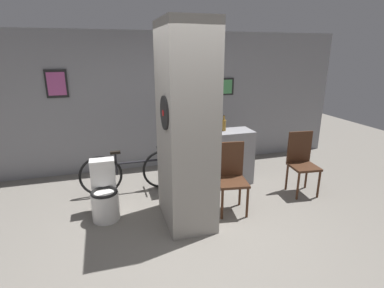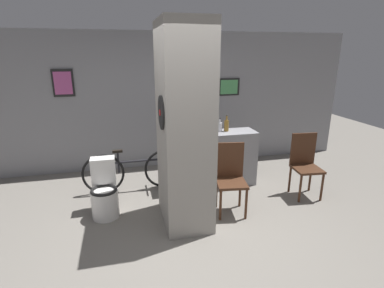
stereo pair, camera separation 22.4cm
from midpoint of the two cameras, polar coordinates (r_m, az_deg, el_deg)
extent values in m
plane|color=slate|center=(3.91, -0.01, -17.63)|extent=(14.00, 14.00, 0.00)
cube|color=gray|center=(5.87, -6.09, 7.99)|extent=(8.00, 0.06, 2.60)
cube|color=black|center=(5.79, -22.33, 10.69)|extent=(0.36, 0.02, 0.48)
cube|color=#B24C8C|center=(5.78, -22.35, 10.68)|extent=(0.30, 0.01, 0.39)
cube|color=black|center=(6.17, 8.08, 10.71)|extent=(0.44, 0.02, 0.34)
cube|color=#4C9959|center=(6.16, 8.13, 10.69)|extent=(0.36, 0.01, 0.28)
cube|color=black|center=(5.90, 0.75, 13.51)|extent=(0.28, 0.02, 0.38)
cube|color=#D86633|center=(5.88, 0.78, 13.50)|extent=(0.23, 0.01, 0.31)
cube|color=gray|center=(3.82, 0.16, 3.07)|extent=(0.60, 0.95, 2.60)
cylinder|color=black|center=(3.52, -4.07, 5.97)|extent=(0.03, 0.40, 0.40)
cylinder|color=red|center=(3.52, -4.31, 5.96)|extent=(0.01, 0.07, 0.07)
cube|color=gray|center=(5.15, 5.33, -2.87)|extent=(1.45, 0.44, 0.94)
cylinder|color=white|center=(4.40, -14.80, -10.99)|extent=(0.37, 0.37, 0.40)
torus|color=black|center=(4.30, -15.01, -8.52)|extent=(0.36, 0.36, 0.04)
cube|color=white|center=(4.45, -15.15, -4.99)|extent=(0.34, 0.20, 0.40)
cylinder|color=#422616|center=(4.20, 7.00, -11.52)|extent=(0.04, 0.04, 0.45)
cylinder|color=#422616|center=(4.28, 11.78, -11.18)|extent=(0.04, 0.04, 0.45)
cylinder|color=#422616|center=(4.51, 6.09, -9.35)|extent=(0.04, 0.04, 0.45)
cylinder|color=#422616|center=(4.58, 10.54, -9.09)|extent=(0.04, 0.04, 0.45)
cube|color=#422616|center=(4.28, 9.00, -7.38)|extent=(0.47, 0.47, 0.04)
cube|color=#422616|center=(4.35, 8.59, -3.02)|extent=(0.41, 0.09, 0.52)
cylinder|color=#422616|center=(4.95, 21.15, -7.97)|extent=(0.04, 0.04, 0.45)
cylinder|color=#422616|center=(5.13, 24.68, -7.53)|extent=(0.04, 0.04, 0.45)
cylinder|color=#422616|center=(5.23, 19.30, -6.38)|extent=(0.04, 0.04, 0.45)
cylinder|color=#422616|center=(5.40, 22.70, -6.02)|extent=(0.04, 0.04, 0.45)
cube|color=#422616|center=(5.09, 22.27, -4.46)|extent=(0.45, 0.45, 0.04)
cube|color=#422616|center=(5.15, 21.58, -0.83)|extent=(0.41, 0.07, 0.52)
torus|color=black|center=(5.04, -15.32, -5.54)|extent=(0.67, 0.04, 0.67)
torus|color=black|center=(5.09, -4.02, -4.71)|extent=(0.67, 0.04, 0.67)
cylinder|color=black|center=(4.97, -9.74, -3.29)|extent=(0.92, 0.04, 0.04)
cylinder|color=black|center=(4.97, -12.61, -3.49)|extent=(0.03, 0.03, 0.35)
cylinder|color=black|center=(5.02, -4.62, -2.90)|extent=(0.03, 0.03, 0.32)
cube|color=black|center=(4.90, -12.75, -1.37)|extent=(0.16, 0.06, 0.04)
cylinder|color=#262626|center=(4.96, -4.67, -1.19)|extent=(0.03, 0.42, 0.03)
cylinder|color=olive|center=(5.10, 7.83, 3.44)|extent=(0.08, 0.08, 0.18)
cylinder|color=olive|center=(5.07, 7.89, 4.88)|extent=(0.03, 0.03, 0.08)
sphere|color=#333333|center=(5.06, 7.91, 5.42)|extent=(0.03, 0.03, 0.03)
cylinder|color=silver|center=(5.06, 6.56, 3.20)|extent=(0.08, 0.08, 0.15)
cylinder|color=silver|center=(5.04, 6.60, 4.38)|extent=(0.03, 0.03, 0.06)
sphere|color=#333333|center=(5.03, 6.62, 4.84)|extent=(0.03, 0.03, 0.03)
camera|label=1|loc=(0.11, -88.52, 0.46)|focal=28.00mm
camera|label=2|loc=(0.11, 91.48, -0.46)|focal=28.00mm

